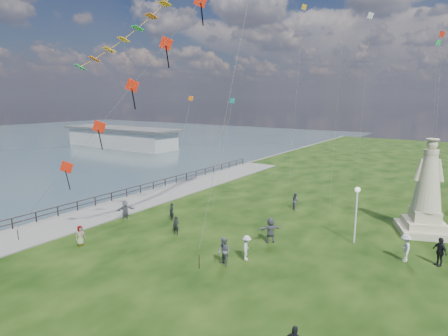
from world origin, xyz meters
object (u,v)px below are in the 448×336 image
Objects in this scene: person_8 at (405,248)px; pier_pavilion at (121,137)px; person_11 at (270,230)px; person_0 at (176,225)px; lamppost at (357,203)px; person_6 at (172,212)px; person_9 at (440,252)px; person_1 at (224,252)px; statue at (427,198)px; person_10 at (80,235)px; person_7 at (295,201)px; person_5 at (125,210)px; person_2 at (247,248)px.

pier_pavilion is at bearing -137.26° from person_8.
pier_pavilion reaches higher than person_11.
pier_pavilion is 20.32× the size of person_0.
lamppost is 2.78× the size of person_6.
person_0 is at bearing -120.50° from person_9.
person_11 is (0.68, 5.13, 0.02)m from person_1.
statue reaches higher than lamppost.
person_11 reaches higher than person_10.
person_7 reaches higher than person_6.
person_8 reaches higher than person_0.
lamppost is at bearing 164.77° from person_11.
person_9 is 0.97× the size of person_11.
person_5 is at bearing -125.44° from person_9.
person_0 reaches higher than person_10.
person_6 is 20.46m from person_9.
person_10 is at bearing -162.34° from statue.
lamppost is at bearing -132.26° from person_8.
person_2 is 13.20m from person_5.
person_7 is at bearing 115.47° from person_1.
person_2 is 12.21m from person_10.
person_5 is at bearing 168.19° from person_0.
person_11 is at bearing -123.62° from person_9.
person_7 is 19.48m from person_10.
person_8 is at bearing -82.65° from person_2.
person_0 is 0.87× the size of person_5.
pier_pavilion is at bearing -162.03° from person_9.
lamppost is at bearing 76.14° from person_1.
person_10 is (-9.35, -17.10, -0.08)m from person_7.
statue reaches higher than person_6.
person_5 reaches higher than person_2.
lamppost is 15.35m from person_6.
person_9 is (20.27, 2.78, 0.17)m from person_6.
person_2 is at bearing -148.53° from statue.
pier_pavilion is at bearing 134.52° from person_0.
person_2 is 3.59m from person_11.
person_2 is 0.90× the size of person_9.
person_8 reaches higher than person_10.
lamppost is at bearing -61.57° from person_2.
person_11 is (6.87, 2.69, 0.22)m from person_0.
person_2 is 1.14× the size of person_10.
statue reaches higher than pier_pavilion.
person_5 is 22.28m from person_8.
person_9 is (23.76, 4.95, 0.08)m from person_5.
person_5 is at bearing -38.36° from person_11.
person_8 is (21.85, 4.40, 0.07)m from person_5.
person_8 is (18.36, 2.24, 0.16)m from person_6.
statue is 4.02× the size of person_1.
lamppost is at bearing -43.09° from person_10.
statue reaches higher than person_0.
person_7 is (-1.97, 12.50, -0.03)m from person_2.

